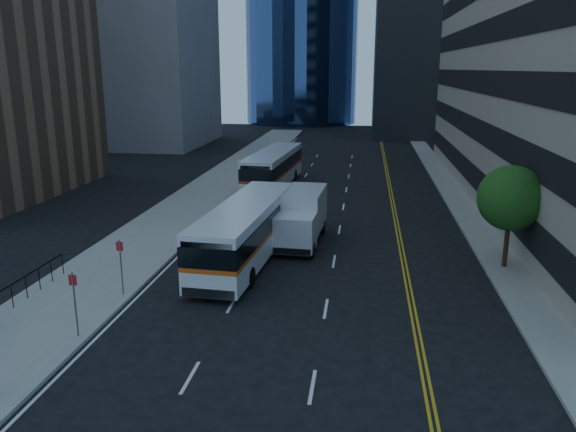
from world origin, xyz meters
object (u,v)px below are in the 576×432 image
(bus_rear, at_px, (274,168))
(box_truck, at_px, (302,217))
(bus_front, at_px, (246,230))
(street_tree, at_px, (511,198))

(bus_rear, bearing_deg, box_truck, -70.92)
(bus_front, xyz_separation_m, bus_rear, (-1.59, 18.61, 0.01))
(bus_rear, distance_m, box_truck, 15.67)
(bus_rear, height_order, box_truck, bus_rear)
(bus_front, height_order, bus_rear, bus_rear)
(street_tree, bearing_deg, bus_rear, 128.96)
(bus_front, relative_size, bus_rear, 1.00)
(street_tree, distance_m, bus_front, 13.19)
(street_tree, height_order, box_truck, street_tree)
(bus_rear, xyz_separation_m, box_truck, (4.09, -15.12, -0.10))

